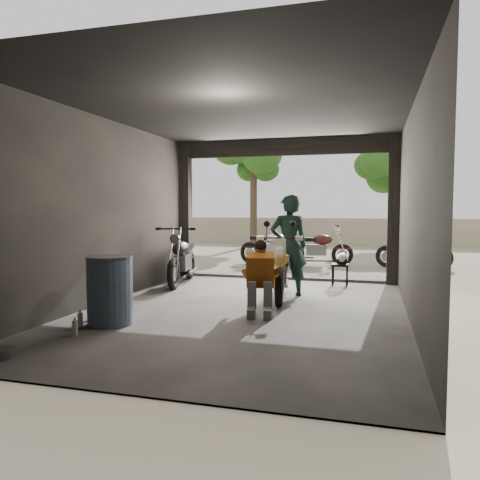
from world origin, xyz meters
The scene contains 16 objects.
ground centered at (0.00, 0.00, 0.00)m, with size 80.00×80.00×0.00m, color #7A6D56.
garage centered at (0.00, 0.55, 1.28)m, with size 7.00×7.13×3.20m.
boundary_wall centered at (0.00, 14.00, 0.60)m, with size 18.00×0.30×1.20m, color gray.
tree_left centered at (-3.00, 12.50, 3.99)m, with size 2.20×2.20×5.60m.
tree_right centered at (2.80, 14.00, 3.56)m, with size 2.20×2.20×5.00m.
main_bike centered at (0.36, 1.19, 0.60)m, with size 0.74×1.79×1.19m, color beige, non-canonical shape.
left_bike centered at (-2.00, 2.23, 0.63)m, with size 0.77×1.86×1.26m, color black, non-canonical shape.
outside_bike_a centered at (-0.84, 6.00, 0.62)m, with size 0.75×1.83×1.24m, color black, non-canonical shape.
outside_bike_b centered at (0.46, 6.40, 0.59)m, with size 0.72×1.75×1.18m, color #3D180E, non-canonical shape.
outside_bike_c centered at (3.05, 6.39, 0.59)m, with size 0.72×1.74×1.18m, color black, non-canonical shape.
rider centered at (0.46, 1.49, 0.95)m, with size 0.70×0.46×1.91m, color black.
mechanic centered at (0.31, -0.18, 0.56)m, with size 0.57×0.78×1.12m, color #A55816, non-canonical shape.
stool centered at (1.32, 2.85, 0.41)m, with size 0.35×0.35×0.48m.
helmet centered at (1.36, 2.85, 0.60)m, with size 0.25×0.26×0.24m, color silver.
oil_drum centered at (-1.59, -1.33, 0.49)m, with size 0.63×0.63×0.98m, color #37465C.
sign_post centered at (3.00, 4.40, 1.53)m, with size 0.76×0.08×2.28m.
Camera 1 is at (1.95, -7.10, 1.67)m, focal length 35.00 mm.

